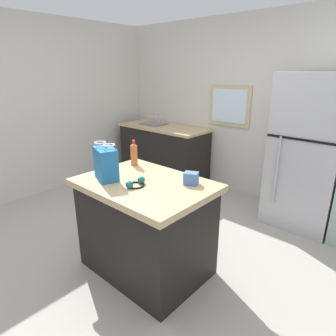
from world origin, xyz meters
TOP-DOWN VIEW (x-y plane):
  - ground at (0.00, 0.00)m, footprint 5.77×5.77m
  - back_wall at (-0.01, 2.22)m, footprint 4.81×0.13m
  - left_wall at (-2.40, 0.00)m, footprint 0.10×4.45m
  - kitchen_island at (0.14, -0.08)m, footprint 1.15×0.84m
  - refrigerator at (0.90, 1.81)m, footprint 0.75×0.72m
  - sink_counter at (-1.41, 1.84)m, footprint 1.56×0.66m
  - shopping_bag at (-0.15, -0.25)m, footprint 0.29×0.23m
  - small_box at (0.47, 0.15)m, footprint 0.14×0.13m
  - bottle at (-0.27, 0.18)m, footprint 0.07×0.07m
  - ear_defenders at (0.15, -0.19)m, footprint 0.15×0.20m

SIDE VIEW (x-z plane):
  - ground at x=0.00m, z-range 0.00..0.00m
  - kitchen_island at x=0.14m, z-range 0.00..0.89m
  - sink_counter at x=-1.41m, z-range -0.08..1.01m
  - refrigerator at x=0.90m, z-range 0.00..1.78m
  - ear_defenders at x=0.15m, z-range 0.87..0.94m
  - small_box at x=0.47m, z-range 0.88..0.99m
  - bottle at x=-0.27m, z-range 0.87..1.13m
  - shopping_bag at x=-0.15m, z-range 0.86..1.19m
  - left_wall at x=-2.40m, z-range 0.00..2.53m
  - back_wall at x=-0.01m, z-range 0.00..2.53m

